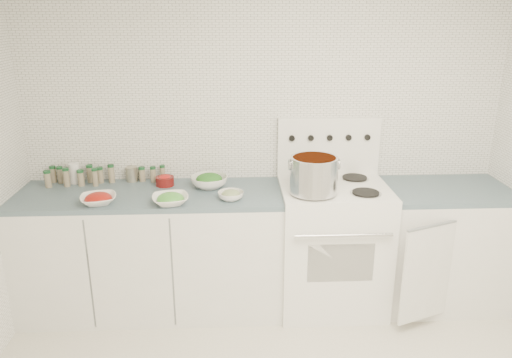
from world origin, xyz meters
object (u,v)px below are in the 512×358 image
stove (331,242)px  bowl_tomato (98,199)px  stock_pot (314,173)px  bowl_snowpea (170,199)px

stove → bowl_tomato: stove is taller
bowl_tomato → stove: bearing=6.7°
stove → stock_pot: bearing=-138.0°
stove → bowl_snowpea: bearing=-169.2°
bowl_tomato → bowl_snowpea: bowl_snowpea is taller
stove → bowl_tomato: 1.67m
bowl_tomato → bowl_snowpea: 0.48m
stove → bowl_snowpea: stove is taller
stove → bowl_snowpea: 1.23m
stock_pot → bowl_tomato: bearing=-178.8°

